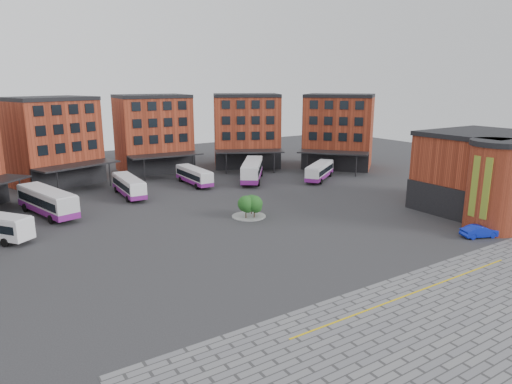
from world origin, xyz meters
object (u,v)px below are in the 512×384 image
bus_e (252,170)px  bus_f (320,171)px  bus_b (47,201)px  bus_c (129,186)px  tree_island (251,205)px  blue_car (480,231)px  bus_d (194,176)px

bus_e → bus_f: (10.52, -5.78, -0.30)m
bus_b → bus_c: bearing=4.9°
bus_f → bus_e: bearing=-153.1°
tree_island → bus_b: (-21.74, 15.23, 0.20)m
tree_island → bus_f: tree_island is taller
bus_b → bus_e: (33.76, 3.41, 0.03)m
bus_b → blue_car: 53.03m
bus_c → bus_d: (11.76, 1.89, -0.07)m
bus_c → bus_f: bearing=-9.2°
bus_d → bus_e: bearing=-15.2°
bus_c → bus_f: (32.17, -6.63, -0.01)m
bus_e → bus_c: bearing=-145.2°
bus_b → bus_c: (12.12, 4.26, -0.26)m
tree_island → bus_c: size_ratio=0.41×
bus_c → bus_e: 21.66m
bus_d → blue_car: bearing=-69.5°
tree_island → blue_car: bearing=-49.4°
bus_c → bus_e: bearing=0.2°
tree_island → bus_e: size_ratio=0.38×
bus_b → bus_f: size_ratio=1.25×
bus_e → tree_island: bearing=-85.8°
tree_island → bus_e: (12.02, 18.64, 0.24)m
bus_b → blue_car: (39.25, -35.64, -1.19)m
bus_d → bus_b: bearing=-165.2°
bus_e → blue_car: (5.49, -39.06, -1.22)m
tree_island → blue_car: (17.51, -20.42, -0.98)m
bus_c → bus_f: 32.84m
tree_island → bus_b: bus_b is taller
bus_b → bus_c: size_ratio=1.18×
bus_b → bus_f: 44.35m
bus_b → blue_car: bearing=-56.7°
tree_island → bus_d: (2.14, 21.38, -0.13)m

